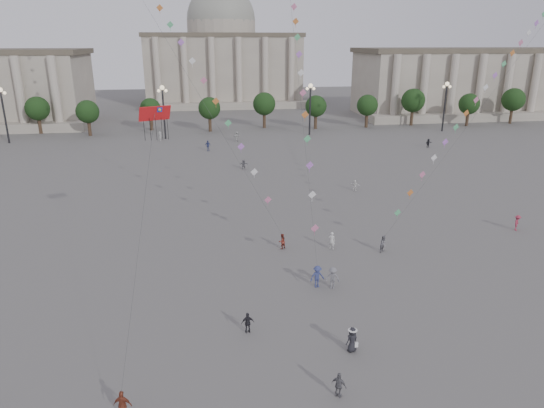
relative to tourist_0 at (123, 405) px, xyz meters
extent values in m
plane|color=#53514E|center=(12.55, 8.36, -0.84)|extent=(360.00, 360.00, 0.00)
cube|color=gray|center=(87.55, 103.36, 7.16)|extent=(80.00, 22.00, 16.00)
cube|color=#51493B|center=(87.55, 103.36, 15.76)|extent=(81.60, 22.44, 1.20)
cube|color=gray|center=(87.55, 90.36, 0.16)|extent=(84.00, 4.00, 2.00)
cube|color=gray|center=(12.55, 138.36, 9.16)|extent=(46.00, 30.00, 20.00)
cube|color=#51493B|center=(12.55, 138.36, 19.76)|extent=(46.92, 30.60, 1.20)
cube|color=gray|center=(12.55, 121.36, 0.16)|extent=(48.30, 4.00, 2.00)
cylinder|color=gray|center=(12.55, 138.36, 21.66)|extent=(21.00, 21.00, 5.00)
sphere|color=gray|center=(12.55, 138.36, 24.16)|extent=(21.00, 21.00, 21.00)
cylinder|color=#35241A|center=(-29.45, 86.36, 0.92)|extent=(0.70, 0.70, 3.52)
sphere|color=black|center=(-29.45, 86.36, 4.60)|extent=(5.12, 5.12, 5.12)
cylinder|color=#35241A|center=(-17.45, 86.36, 0.92)|extent=(0.70, 0.70, 3.52)
sphere|color=black|center=(-17.45, 86.36, 4.60)|extent=(5.12, 5.12, 5.12)
cylinder|color=#35241A|center=(-5.45, 86.36, 0.92)|extent=(0.70, 0.70, 3.52)
sphere|color=black|center=(-5.45, 86.36, 4.60)|extent=(5.12, 5.12, 5.12)
cylinder|color=#35241A|center=(6.55, 86.36, 0.92)|extent=(0.70, 0.70, 3.52)
sphere|color=black|center=(6.55, 86.36, 4.60)|extent=(5.12, 5.12, 5.12)
cylinder|color=#35241A|center=(18.55, 86.36, 0.92)|extent=(0.70, 0.70, 3.52)
sphere|color=black|center=(18.55, 86.36, 4.60)|extent=(5.12, 5.12, 5.12)
cylinder|color=#35241A|center=(30.55, 86.36, 0.92)|extent=(0.70, 0.70, 3.52)
sphere|color=black|center=(30.55, 86.36, 4.60)|extent=(5.12, 5.12, 5.12)
cylinder|color=#35241A|center=(42.55, 86.36, 0.92)|extent=(0.70, 0.70, 3.52)
sphere|color=black|center=(42.55, 86.36, 4.60)|extent=(5.12, 5.12, 5.12)
cylinder|color=#35241A|center=(54.55, 86.36, 0.92)|extent=(0.70, 0.70, 3.52)
sphere|color=black|center=(54.55, 86.36, 4.60)|extent=(5.12, 5.12, 5.12)
cylinder|color=#35241A|center=(66.55, 86.36, 0.92)|extent=(0.70, 0.70, 3.52)
sphere|color=black|center=(66.55, 86.36, 4.60)|extent=(5.12, 5.12, 5.12)
cylinder|color=#35241A|center=(78.55, 86.36, 0.92)|extent=(0.70, 0.70, 3.52)
sphere|color=black|center=(78.55, 86.36, 4.60)|extent=(5.12, 5.12, 5.12)
cylinder|color=#262628|center=(-32.45, 78.36, 4.16)|extent=(0.36, 0.36, 10.00)
sphere|color=#FFE5B2|center=(-32.45, 78.36, 9.36)|extent=(0.90, 0.90, 0.90)
sphere|color=#FFE5B2|center=(-31.75, 78.36, 8.76)|extent=(0.60, 0.60, 0.60)
cylinder|color=#262628|center=(-2.45, 78.36, 4.16)|extent=(0.36, 0.36, 10.00)
sphere|color=#FFE5B2|center=(-2.45, 78.36, 9.36)|extent=(0.90, 0.90, 0.90)
sphere|color=#FFE5B2|center=(-3.15, 78.36, 8.76)|extent=(0.60, 0.60, 0.60)
sphere|color=#FFE5B2|center=(-1.75, 78.36, 8.76)|extent=(0.60, 0.60, 0.60)
cylinder|color=#262628|center=(27.55, 78.36, 4.16)|extent=(0.36, 0.36, 10.00)
sphere|color=#FFE5B2|center=(27.55, 78.36, 9.36)|extent=(0.90, 0.90, 0.90)
sphere|color=#FFE5B2|center=(26.85, 78.36, 8.76)|extent=(0.60, 0.60, 0.60)
sphere|color=#FFE5B2|center=(28.25, 78.36, 8.76)|extent=(0.60, 0.60, 0.60)
cylinder|color=#262628|center=(57.55, 78.36, 4.16)|extent=(0.36, 0.36, 10.00)
sphere|color=#FFE5B2|center=(57.55, 78.36, 9.36)|extent=(0.90, 0.90, 0.90)
sphere|color=#FFE5B2|center=(56.85, 78.36, 8.76)|extent=(0.60, 0.60, 0.60)
sphere|color=#FFE5B2|center=(58.25, 78.36, 8.76)|extent=(0.60, 0.60, 0.60)
imported|color=navy|center=(5.86, 65.51, 0.13)|extent=(1.22, 0.76, 1.93)
imported|color=#B7B7B2|center=(11.72, 73.58, 0.14)|extent=(1.72, 1.64, 1.95)
imported|color=slate|center=(14.67, 12.20, 0.08)|extent=(1.37, 1.11, 1.84)
imported|color=white|center=(24.70, 37.91, -0.10)|extent=(1.32, 1.23, 1.48)
imported|color=#9F2B41|center=(37.22, 21.65, 0.00)|extent=(1.18, 1.21, 1.67)
imported|color=black|center=(46.77, 62.60, -0.02)|extent=(1.59, 0.99, 1.63)
imported|color=beige|center=(-3.33, 76.36, 0.10)|extent=(0.60, 0.77, 1.88)
imported|color=slate|center=(11.09, 51.54, -0.09)|extent=(1.42, 0.58, 1.49)
imported|color=silver|center=(16.63, 19.74, 0.05)|extent=(0.77, 0.70, 1.77)
imported|color=brown|center=(0.00, 0.00, 0.00)|extent=(1.05, 0.62, 1.68)
imported|color=#5B5A5F|center=(11.70, -0.09, -0.07)|extent=(0.92, 0.88, 1.54)
imported|color=black|center=(7.30, 6.95, -0.08)|extent=(0.89, 0.40, 1.51)
imported|color=maroon|center=(11.93, 20.54, -0.07)|extent=(0.93, 0.87, 1.53)
imported|color=navy|center=(13.49, 12.58, 0.10)|extent=(1.31, 0.90, 1.87)
imported|color=slate|center=(21.32, 18.43, -0.02)|extent=(1.01, 0.96, 1.64)
imported|color=black|center=(13.70, 3.88, 0.01)|extent=(0.98, 0.82, 1.70)
cone|color=white|center=(13.70, 3.88, 0.78)|extent=(0.52, 0.52, 0.14)
cylinder|color=white|center=(13.70, 3.88, 0.72)|extent=(0.60, 0.60, 0.02)
cube|color=white|center=(13.95, 3.73, -0.29)|extent=(0.22, 0.10, 0.35)
cube|color=red|center=(1.66, 12.65, 13.42)|extent=(2.22, 1.36, 1.02)
cube|color=#167B25|center=(1.31, 12.61, 13.67)|extent=(0.40, 0.32, 0.34)
cube|color=#2035AD|center=(2.01, 12.61, 13.67)|extent=(0.40, 0.32, 0.34)
sphere|color=gold|center=(1.31, 12.57, 13.67)|extent=(0.20, 0.20, 0.20)
sphere|color=gold|center=(2.01, 12.57, 13.67)|extent=(0.20, 0.20, 0.20)
cylinder|color=#3F3F3F|center=(0.83, 6.33, 7.09)|extent=(0.02, 0.02, 17.97)
cylinder|color=#3F3F3F|center=(-0.81, 39.96, 21.92)|extent=(0.02, 0.02, 62.97)
cube|color=#CA6B93|center=(10.82, 22.23, 3.62)|extent=(0.76, 0.25, 0.76)
cube|color=white|center=(9.71, 23.92, 6.00)|extent=(0.76, 0.25, 0.76)
cube|color=#AE66CD|center=(8.61, 25.61, 8.19)|extent=(0.76, 0.25, 0.76)
cube|color=#53B376|center=(7.50, 27.29, 10.28)|extent=(0.76, 0.25, 0.76)
cube|color=#C86E2F|center=(6.39, 28.98, 12.28)|extent=(0.76, 0.25, 0.76)
cube|color=#CA6B93|center=(5.28, 30.67, 14.23)|extent=(0.76, 0.25, 0.76)
cube|color=white|center=(4.17, 32.36, 16.13)|extent=(0.76, 0.25, 0.76)
cube|color=#AE66CD|center=(3.07, 34.05, 17.99)|extent=(0.76, 0.25, 0.76)
cube|color=#53B376|center=(1.96, 35.74, 19.82)|extent=(0.76, 0.25, 0.76)
cube|color=#C86E2F|center=(0.85, 37.42, 21.61)|extent=(0.76, 0.25, 0.76)
cube|color=#CA6B93|center=(13.71, 14.78, 3.42)|extent=(0.76, 0.25, 0.76)
cube|color=white|center=(13.93, 16.98, 5.63)|extent=(0.76, 0.25, 0.76)
cube|color=#AE66CD|center=(14.15, 19.18, 7.68)|extent=(0.76, 0.25, 0.76)
cube|color=#53B376|center=(14.37, 21.38, 9.62)|extent=(0.76, 0.25, 0.76)
cube|color=#C86E2F|center=(14.59, 23.58, 11.49)|extent=(0.76, 0.25, 0.76)
cube|color=#CA6B93|center=(14.81, 25.78, 13.31)|extent=(0.76, 0.25, 0.76)
cube|color=white|center=(15.03, 27.98, 15.08)|extent=(0.76, 0.25, 0.76)
cube|color=#AE66CD|center=(15.25, 30.18, 16.81)|extent=(0.76, 0.25, 0.76)
cube|color=#53B376|center=(15.47, 32.38, 18.51)|extent=(0.76, 0.25, 0.76)
cube|color=#C86E2F|center=(15.69, 34.58, 20.18)|extent=(0.76, 0.25, 0.76)
cube|color=#CA6B93|center=(15.91, 36.78, 21.83)|extent=(0.76, 0.25, 0.76)
cylinder|color=#3F3F3F|center=(42.34, 33.24, 16.24)|extent=(0.02, 0.02, 60.13)
cube|color=#53B376|center=(22.93, 19.57, 2.62)|extent=(0.76, 0.25, 0.76)
cube|color=#C86E2F|center=(24.55, 20.71, 4.18)|extent=(0.76, 0.25, 0.76)
cube|color=#CA6B93|center=(26.17, 21.84, 5.63)|extent=(0.76, 0.25, 0.76)
cube|color=white|center=(27.78, 22.98, 7.01)|extent=(0.76, 0.25, 0.76)
cube|color=#AE66CD|center=(29.40, 24.12, 8.34)|extent=(0.76, 0.25, 0.76)
cube|color=#53B376|center=(31.02, 25.26, 9.62)|extent=(0.76, 0.25, 0.76)
cube|color=#C86E2F|center=(32.63, 26.40, 10.88)|extent=(0.76, 0.25, 0.76)
cube|color=#CA6B93|center=(34.25, 27.54, 12.10)|extent=(0.76, 0.25, 0.76)
cube|color=white|center=(35.87, 28.68, 13.31)|extent=(0.76, 0.25, 0.76)
cube|color=#AE66CD|center=(37.49, 29.82, 14.49)|extent=(0.76, 0.25, 0.76)
cube|color=#53B376|center=(39.10, 30.96, 15.66)|extent=(0.76, 0.25, 0.76)
cube|color=#C86E2F|center=(40.72, 32.10, 16.81)|extent=(0.76, 0.25, 0.76)
cube|color=#CA6B93|center=(42.34, 33.24, 17.95)|extent=(0.76, 0.25, 0.76)
cube|color=white|center=(43.95, 34.38, 19.07)|extent=(0.76, 0.25, 0.76)
cube|color=#AE66CD|center=(45.57, 35.52, 20.19)|extent=(0.76, 0.25, 0.76)
cube|color=#53B376|center=(47.19, 36.65, 21.29)|extent=(0.76, 0.25, 0.76)
camera|label=1|loc=(4.74, -21.64, 18.15)|focal=32.00mm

